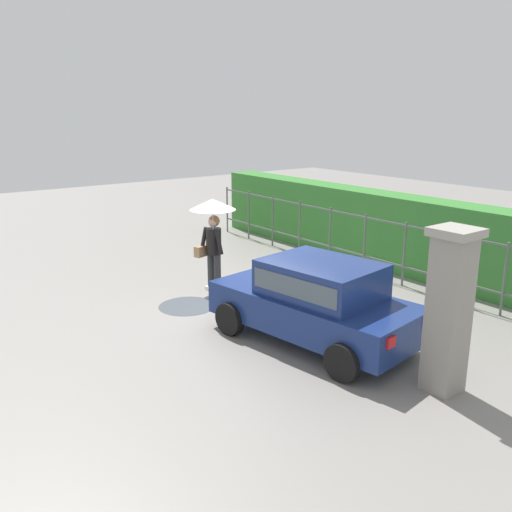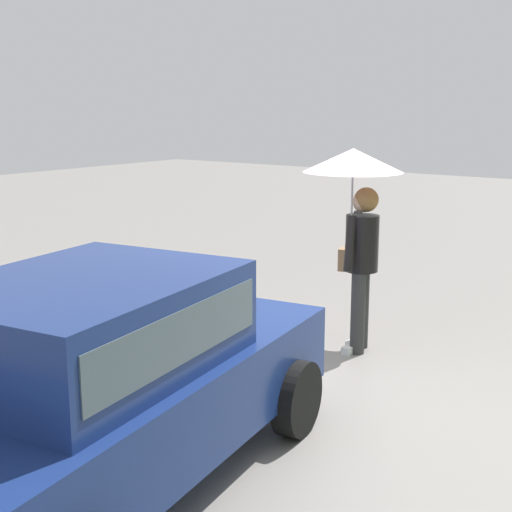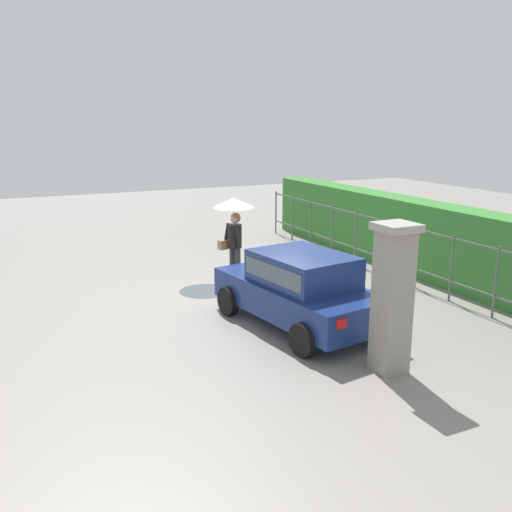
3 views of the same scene
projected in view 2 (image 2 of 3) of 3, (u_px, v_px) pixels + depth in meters
ground_plane at (328, 396)px, 6.29m from camera, size 40.00×40.00×0.00m
car at (99, 374)px, 4.65m from camera, size 3.91×2.29×1.48m
pedestrian at (356, 200)px, 7.13m from camera, size 1.00×1.00×2.12m
puddle_near at (252, 344)px, 7.65m from camera, size 1.19×1.19×0.00m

